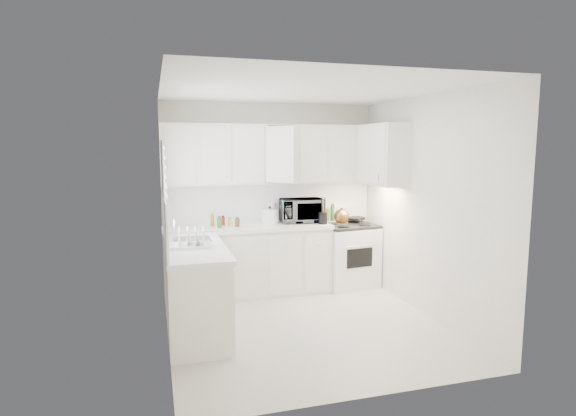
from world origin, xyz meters
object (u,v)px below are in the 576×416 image
object	(u,v)px
utensil_crock	(323,210)
microwave	(302,208)
stove	(348,247)
dish_rack	(190,236)
tea_kettle	(342,215)
rice_cooker	(270,215)

from	to	relation	value
utensil_crock	microwave	bearing A→B (deg)	133.15
stove	utensil_crock	xyz separation A→B (m)	(-0.45, -0.14, 0.57)
stove	microwave	size ratio (longest dim) A/B	1.94
stove	dish_rack	xyz separation A→B (m)	(-2.31, -1.15, 0.49)
tea_kettle	utensil_crock	distance (m)	0.28
stove	rice_cooker	distance (m)	1.24
dish_rack	stove	bearing A→B (deg)	31.05
tea_kettle	stove	bearing A→B (deg)	58.76
rice_cooker	utensil_crock	xyz separation A→B (m)	(0.69, -0.25, 0.07)
stove	rice_cooker	xyz separation A→B (m)	(-1.13, 0.11, 0.50)
microwave	rice_cooker	bearing A→B (deg)	-177.60
dish_rack	tea_kettle	bearing A→B (deg)	29.52
utensil_crock	dish_rack	distance (m)	2.12
utensil_crock	dish_rack	bearing A→B (deg)	-151.55
tea_kettle	rice_cooker	distance (m)	0.99
tea_kettle	rice_cooker	size ratio (longest dim) A/B	1.09
tea_kettle	microwave	xyz separation A→B (m)	(-0.50, 0.26, 0.09)
tea_kettle	rice_cooker	world-z (taller)	rice_cooker
stove	microwave	world-z (taller)	microwave
utensil_crock	tea_kettle	bearing A→B (deg)	-3.43
microwave	dish_rack	bearing A→B (deg)	-139.21
tea_kettle	utensil_crock	size ratio (longest dim) A/B	0.68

